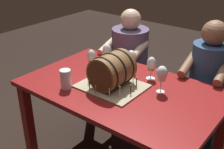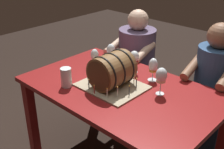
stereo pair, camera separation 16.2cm
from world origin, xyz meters
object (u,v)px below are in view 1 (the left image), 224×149
Objects in this scene: wine_glass_red at (131,57)px; wine_glass_empty at (107,51)px; wine_glass_rose at (92,57)px; dining_table at (121,99)px; beer_pint at (66,80)px; barrel_cake at (112,72)px; person_seated_left at (129,69)px; wine_glass_amber at (151,65)px; wine_glass_white at (162,74)px; person_seated_right at (205,94)px.

wine_glass_empty is (-0.22, -0.04, 0.01)m from wine_glass_red.
wine_glass_rose is 0.93× the size of wine_glass_empty.
dining_table is at bearing -12.26° from wine_glass_rose.
beer_pint is at bearing -88.72° from wine_glass_empty.
person_seated_left reaches higher than barrel_cake.
wine_glass_amber is 1.26× the size of beer_pint.
dining_table is at bearing -59.69° from person_seated_left.
wine_glass_red is at bearing 10.36° from wine_glass_empty.
wine_glass_white is at bearing -10.91° from wine_glass_empty.
wine_glass_red is at bearing 109.84° from dining_table.
barrel_cake is at bearing -64.43° from person_seated_left.
wine_glass_white reaches higher than wine_glass_rose.
barrel_cake is 2.49× the size of wine_glass_rose.
person_seated_right reaches higher than person_seated_left.
wine_glass_red is at bearing -54.01° from person_seated_left.
wine_glass_amber is 0.92× the size of wine_glass_empty.
beer_pint is (0.01, -0.48, -0.07)m from wine_glass_empty.
barrel_cake reaches higher than wine_glass_red.
wine_glass_white reaches higher than wine_glass_empty.
wine_glass_rose is at bearing 158.63° from barrel_cake.
wine_glass_red is 0.93× the size of wine_glass_empty.
person_seated_right reaches higher than barrel_cake.
wine_glass_white is 0.68m from person_seated_right.
wine_glass_empty is 0.17× the size of person_seated_left.
person_seated_left is (-0.09, 0.94, -0.28)m from beer_pint.
person_seated_left is (-0.34, 0.72, -0.34)m from barrel_cake.
dining_table is 7.87× the size of wine_glass_red.
barrel_cake is 2.30× the size of wine_glass_empty.
wine_glass_white reaches higher than wine_glass_red.
wine_glass_red is at bearing 68.38° from beer_pint.
person_seated_left is at bearing 115.57° from barrel_cake.
beer_pint is (-0.57, -0.37, -0.07)m from wine_glass_white.
dining_table is at bearing -120.37° from person_seated_right.
person_seated_right is (0.13, 0.56, -0.36)m from wine_glass_white.
barrel_cake is at bearing -82.03° from wine_glass_red.
wine_glass_red reaches higher than beer_pint.
wine_glass_white reaches higher than dining_table.
person_seated_right is at bearing 59.63° from dining_table.
wine_glass_rose is 1.27× the size of beer_pint.
dining_table is at bearing 38.38° from barrel_cake.
wine_glass_rose is 0.16× the size of person_seated_left.
barrel_cake is at bearing 41.36° from beer_pint.
wine_glass_amber is at bearing 68.08° from dining_table.
wine_glass_rose is 0.69m from person_seated_left.
wine_glass_rose is (-0.35, 0.08, 0.23)m from dining_table.
dining_table is at bearing 40.86° from beer_pint.
wine_glass_amber is 0.16× the size of person_seated_right.
wine_glass_red is (-0.19, 0.01, 0.01)m from wine_glass_amber.
wine_glass_empty is at bearing 169.09° from wine_glass_white.
person_seated_right reaches higher than beer_pint.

